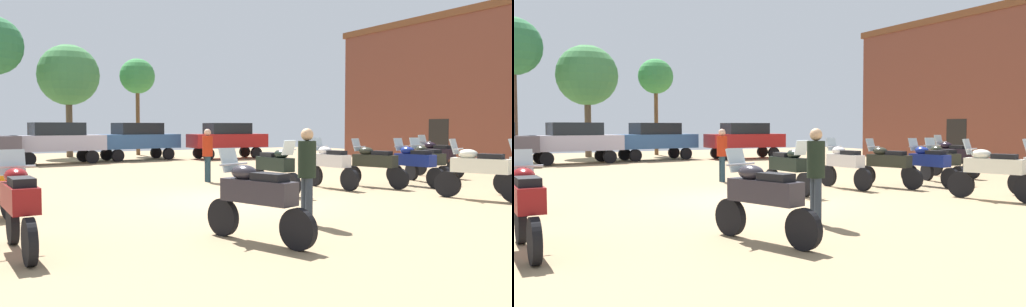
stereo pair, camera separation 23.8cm
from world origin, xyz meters
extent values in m
cube|color=#977D5A|center=(0.00, 0.00, 0.01)|extent=(44.00, 52.00, 0.02)
cube|color=black|center=(15.03, 6.03, 1.10)|extent=(0.08, 1.20, 2.20)
cylinder|color=black|center=(-2.27, -3.59, 0.33)|extent=(0.29, 0.64, 0.63)
cylinder|color=black|center=(-1.83, -5.09, 0.33)|extent=(0.29, 0.64, 0.63)
cube|color=#2C282F|center=(-2.05, -4.34, 0.83)|extent=(0.72, 1.37, 0.36)
ellipsoid|color=#2C282F|center=(-2.14, -4.06, 1.11)|extent=(0.44, 0.55, 0.24)
cube|color=black|center=(-1.99, -4.57, 1.07)|extent=(0.45, 0.62, 0.12)
cube|color=silver|center=(-2.23, -3.74, 1.29)|extent=(0.39, 0.25, 0.39)
cylinder|color=#B7B7BC|center=(-2.20, -3.83, 1.23)|extent=(0.60, 0.21, 0.04)
cylinder|color=black|center=(1.51, -0.31, 0.33)|extent=(0.13, 0.63, 0.63)
cylinder|color=black|center=(1.49, 1.26, 0.33)|extent=(0.13, 0.63, 0.63)
cube|color=black|center=(1.50, 0.48, 0.83)|extent=(0.38, 1.34, 0.36)
ellipsoid|color=black|center=(1.51, 0.18, 1.11)|extent=(0.33, 0.49, 0.24)
cube|color=black|center=(1.50, 0.71, 1.07)|extent=(0.31, 0.56, 0.12)
cube|color=silver|center=(1.51, -0.15, 1.29)|extent=(0.36, 0.16, 0.39)
cylinder|color=#B7B7BC|center=(1.51, -0.05, 1.23)|extent=(0.62, 0.05, 0.04)
cylinder|color=black|center=(-5.33, -2.42, 0.34)|extent=(0.13, 0.64, 0.64)
cylinder|color=black|center=(-5.31, -3.93, 0.34)|extent=(0.13, 0.64, 0.64)
cube|color=maroon|center=(-5.32, -3.18, 0.84)|extent=(0.38, 1.29, 0.36)
ellipsoid|color=maroon|center=(-5.32, -2.89, 1.12)|extent=(0.33, 0.48, 0.24)
cube|color=black|center=(-5.32, -3.40, 1.08)|extent=(0.31, 0.56, 0.12)
cube|color=silver|center=(-5.33, -2.57, 1.30)|extent=(0.36, 0.16, 0.39)
cylinder|color=#B7B7BC|center=(-5.32, -2.66, 1.24)|extent=(0.62, 0.04, 0.04)
cylinder|color=black|center=(-5.11, -0.08, 0.34)|extent=(0.27, 0.65, 0.64)
cylinder|color=black|center=(8.99, 2.04, 0.36)|extent=(0.13, 0.67, 0.67)
cylinder|color=black|center=(9.02, 0.46, 0.36)|extent=(0.13, 0.67, 0.67)
cube|color=black|center=(9.00, 1.25, 0.87)|extent=(0.38, 1.34, 0.36)
ellipsoid|color=black|center=(9.00, 1.55, 1.15)|extent=(0.33, 0.48, 0.24)
cube|color=black|center=(9.01, 1.01, 1.11)|extent=(0.31, 0.56, 0.12)
cube|color=silver|center=(8.99, 1.88, 1.33)|extent=(0.36, 0.16, 0.39)
cylinder|color=#B7B7BC|center=(9.00, 1.78, 1.27)|extent=(0.62, 0.05, 0.04)
cylinder|color=black|center=(4.68, 0.92, 0.33)|extent=(0.26, 0.63, 0.61)
cylinder|color=black|center=(5.05, -0.64, 0.33)|extent=(0.26, 0.63, 0.61)
cube|color=#292B20|center=(4.87, 0.14, 0.81)|extent=(0.67, 1.41, 0.36)
ellipsoid|color=#292B20|center=(4.79, 0.43, 1.09)|extent=(0.42, 0.54, 0.24)
cube|color=black|center=(4.92, -0.09, 1.05)|extent=(0.42, 0.61, 0.12)
cube|color=silver|center=(4.72, 0.77, 1.27)|extent=(0.39, 0.23, 0.39)
cylinder|color=#B7B7BC|center=(4.74, 0.67, 1.21)|extent=(0.61, 0.18, 0.04)
cylinder|color=black|center=(3.52, 1.33, 0.34)|extent=(0.16, 0.65, 0.64)
cylinder|color=black|center=(3.63, -0.14, 0.34)|extent=(0.16, 0.65, 0.64)
cube|color=silver|center=(3.58, 0.60, 0.84)|extent=(0.45, 1.28, 0.36)
ellipsoid|color=silver|center=(3.56, 0.88, 1.12)|extent=(0.35, 0.50, 0.24)
cube|color=black|center=(3.59, 0.38, 1.08)|extent=(0.34, 0.58, 0.12)
cube|color=silver|center=(3.53, 1.19, 1.30)|extent=(0.37, 0.18, 0.39)
cylinder|color=#B7B7BC|center=(3.54, 1.10, 1.24)|extent=(0.62, 0.08, 0.04)
cylinder|color=black|center=(6.08, 0.48, 0.33)|extent=(0.14, 0.62, 0.62)
cylinder|color=black|center=(6.13, -1.07, 0.33)|extent=(0.14, 0.62, 0.62)
cube|color=navy|center=(6.11, -0.30, 0.82)|extent=(0.40, 1.33, 0.36)
ellipsoid|color=navy|center=(6.10, 0.00, 1.10)|extent=(0.33, 0.49, 0.24)
cube|color=black|center=(6.11, -0.53, 1.06)|extent=(0.32, 0.57, 0.12)
cube|color=silver|center=(6.09, 0.33, 1.28)|extent=(0.36, 0.16, 0.39)
cylinder|color=#B7B7BC|center=(6.09, 0.23, 1.22)|extent=(0.62, 0.05, 0.04)
cylinder|color=black|center=(7.38, 0.94, 0.32)|extent=(0.25, 0.62, 0.61)
cylinder|color=black|center=(7.01, -0.65, 0.32)|extent=(0.25, 0.62, 0.61)
cube|color=#282B20|center=(7.19, 0.15, 0.81)|extent=(0.67, 1.44, 0.36)
ellipsoid|color=#282B20|center=(7.26, 0.45, 1.09)|extent=(0.42, 0.54, 0.24)
cube|color=black|center=(7.14, -0.09, 1.05)|extent=(0.42, 0.61, 0.12)
cube|color=silver|center=(7.34, 0.79, 1.27)|extent=(0.39, 0.23, 0.39)
cylinder|color=#B7B7BC|center=(7.32, 0.69, 1.21)|extent=(0.61, 0.18, 0.04)
cylinder|color=black|center=(6.47, -3.06, 0.35)|extent=(0.23, 0.68, 0.67)
cylinder|color=black|center=(4.89, -2.44, 0.36)|extent=(0.31, 0.68, 0.67)
cube|color=silver|center=(5.13, -3.22, 0.87)|extent=(0.75, 1.42, 0.36)
ellipsoid|color=silver|center=(5.04, -2.92, 1.15)|extent=(0.45, 0.55, 0.24)
cube|color=black|center=(5.20, -3.45, 1.11)|extent=(0.45, 0.62, 0.12)
cube|color=silver|center=(4.93, -2.59, 1.33)|extent=(0.39, 0.25, 0.39)
cylinder|color=#B7B7BC|center=(4.97, -2.69, 1.27)|extent=(0.60, 0.22, 0.04)
cylinder|color=black|center=(1.74, 15.23, 0.34)|extent=(0.66, 0.29, 0.64)
cylinder|color=black|center=(1.58, 16.66, 0.34)|extent=(0.66, 0.29, 0.64)
cylinder|color=black|center=(4.65, 15.56, 0.34)|extent=(0.66, 0.29, 0.64)
cylinder|color=black|center=(4.48, 16.99, 0.34)|extent=(0.66, 0.29, 0.64)
cube|color=#30578F|center=(3.11, 16.11, 1.03)|extent=(4.48, 2.27, 0.75)
cube|color=black|center=(3.11, 16.11, 1.71)|extent=(2.53, 1.84, 0.61)
cylinder|color=black|center=(-2.59, 14.57, 0.34)|extent=(0.65, 0.26, 0.64)
cylinder|color=black|center=(-2.67, 16.00, 0.34)|extent=(0.65, 0.26, 0.64)
cylinder|color=black|center=(0.33, 14.73, 0.34)|extent=(0.65, 0.26, 0.64)
cylinder|color=black|center=(0.24, 16.17, 0.34)|extent=(0.65, 0.26, 0.64)
cube|color=#ADA9C1|center=(-1.17, 15.37, 1.03)|extent=(4.40, 2.04, 0.75)
cube|color=black|center=(-1.17, 15.37, 1.71)|extent=(2.45, 1.72, 0.61)
cylinder|color=black|center=(-3.63, 14.06, 0.34)|extent=(0.64, 0.23, 0.64)
cylinder|color=black|center=(-3.65, 15.50, 0.34)|extent=(0.64, 0.23, 0.64)
cylinder|color=black|center=(6.34, 14.08, 0.34)|extent=(0.65, 0.26, 0.64)
cylinder|color=black|center=(6.43, 15.51, 0.34)|extent=(0.65, 0.26, 0.64)
cylinder|color=black|center=(9.26, 13.89, 0.34)|extent=(0.65, 0.26, 0.64)
cylinder|color=black|center=(9.35, 15.33, 0.34)|extent=(0.65, 0.26, 0.64)
cube|color=maroon|center=(7.85, 14.70, 1.03)|extent=(4.41, 2.07, 0.75)
cube|color=black|center=(7.85, 14.70, 1.71)|extent=(2.46, 1.73, 0.61)
cylinder|color=#1F3641|center=(1.29, 4.02, 0.44)|extent=(0.14, 0.14, 0.84)
cylinder|color=#1F3641|center=(1.31, 4.19, 0.44)|extent=(0.14, 0.14, 0.84)
cylinder|color=#AC260F|center=(1.30, 4.11, 1.19)|extent=(0.38, 0.38, 0.67)
sphere|color=tan|center=(1.30, 4.11, 1.64)|extent=(0.23, 0.23, 0.23)
cylinder|color=#2A333F|center=(-0.45, -3.56, 0.45)|extent=(0.14, 0.14, 0.87)
cylinder|color=#2A333F|center=(-0.42, -3.39, 0.45)|extent=(0.14, 0.14, 0.87)
cylinder|color=black|center=(-0.43, -3.47, 1.23)|extent=(0.39, 0.39, 0.69)
sphere|color=tan|center=(-0.43, -3.47, 1.69)|extent=(0.23, 0.23, 0.23)
cylinder|color=brown|center=(-3.40, 20.37, 2.75)|extent=(0.38, 0.38, 5.46)
cylinder|color=brown|center=(4.80, 20.92, 2.26)|extent=(0.25, 0.25, 4.48)
sphere|color=#378641|center=(4.80, 20.92, 5.00)|extent=(2.20, 2.20, 2.20)
cylinder|color=brown|center=(0.62, 20.96, 2.04)|extent=(0.37, 0.37, 4.04)
sphere|color=#407F44|center=(0.62, 20.96, 4.86)|extent=(3.56, 3.56, 3.56)
camera|label=1|loc=(-6.36, -11.22, 1.84)|focal=36.77mm
camera|label=2|loc=(-6.16, -11.34, 1.84)|focal=36.77mm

